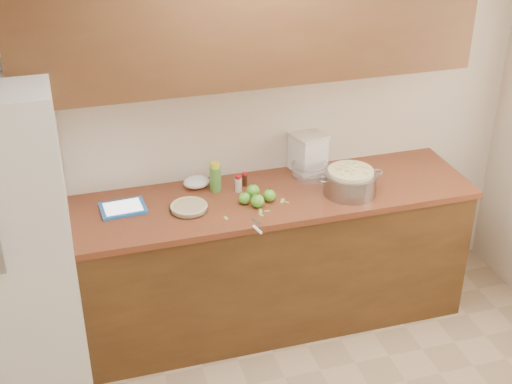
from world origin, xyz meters
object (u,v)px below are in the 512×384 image
object	(u,v)px
flour_canister	(308,151)
pie	(189,207)
tablet	(123,208)
colander	(350,182)

from	to	relation	value
flour_canister	pie	bearing A→B (deg)	-160.01
pie	tablet	bearing A→B (deg)	162.24
colander	flour_canister	bearing A→B (deg)	110.11
pie	tablet	size ratio (longest dim) A/B	0.83
pie	flour_canister	size ratio (longest dim) A/B	0.89
tablet	pie	bearing A→B (deg)	-21.20
flour_canister	tablet	size ratio (longest dim) A/B	0.93
pie	colander	size ratio (longest dim) A/B	0.54
colander	tablet	bearing A→B (deg)	172.18
colander	flour_canister	world-z (taller)	flour_canister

